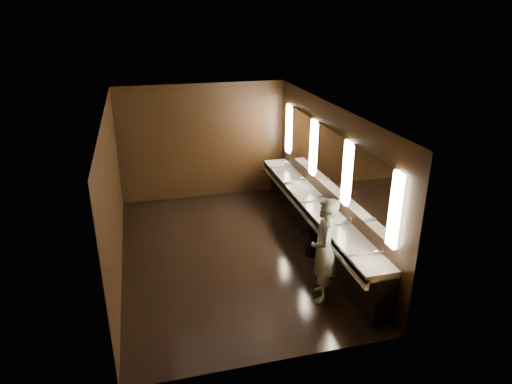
# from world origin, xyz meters

# --- Properties ---
(floor) EXTENTS (6.00, 6.00, 0.00)m
(floor) POSITION_xyz_m (0.00, 0.00, 0.00)
(floor) COLOR black
(floor) RESTS_ON ground
(ceiling) EXTENTS (4.00, 6.00, 0.02)m
(ceiling) POSITION_xyz_m (0.00, 0.00, 2.80)
(ceiling) COLOR #2D2D2B
(ceiling) RESTS_ON wall_back
(wall_back) EXTENTS (4.00, 0.02, 2.80)m
(wall_back) POSITION_xyz_m (0.00, 3.00, 1.40)
(wall_back) COLOR black
(wall_back) RESTS_ON floor
(wall_front) EXTENTS (4.00, 0.02, 2.80)m
(wall_front) POSITION_xyz_m (0.00, -3.00, 1.40)
(wall_front) COLOR black
(wall_front) RESTS_ON floor
(wall_left) EXTENTS (0.02, 6.00, 2.80)m
(wall_left) POSITION_xyz_m (-2.00, 0.00, 1.40)
(wall_left) COLOR black
(wall_left) RESTS_ON floor
(wall_right) EXTENTS (0.02, 6.00, 2.80)m
(wall_right) POSITION_xyz_m (2.00, 0.00, 1.40)
(wall_right) COLOR black
(wall_right) RESTS_ON floor
(sink_counter) EXTENTS (0.55, 5.40, 1.01)m
(sink_counter) POSITION_xyz_m (1.79, 0.00, 0.50)
(sink_counter) COLOR black
(sink_counter) RESTS_ON floor
(mirror_band) EXTENTS (0.06, 5.03, 1.15)m
(mirror_band) POSITION_xyz_m (1.98, -0.00, 1.75)
(mirror_band) COLOR #FFE4C6
(mirror_band) RESTS_ON wall_right
(person) EXTENTS (0.61, 0.74, 1.75)m
(person) POSITION_xyz_m (1.19, -1.78, 0.87)
(person) COLOR #7EB6BD
(person) RESTS_ON floor
(trash_bin) EXTENTS (0.35, 0.35, 0.50)m
(trash_bin) POSITION_xyz_m (1.58, -0.44, 0.25)
(trash_bin) COLOR black
(trash_bin) RESTS_ON floor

